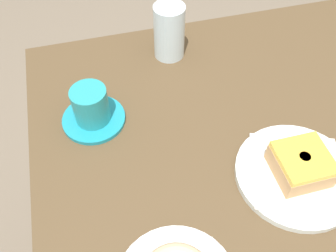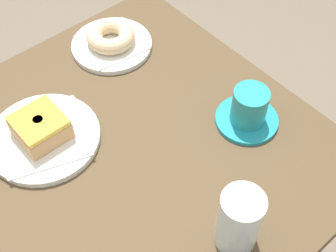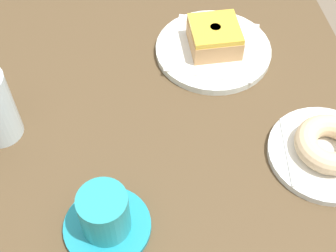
% 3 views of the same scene
% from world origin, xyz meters
% --- Properties ---
extents(table, '(0.96, 0.78, 0.78)m').
position_xyz_m(table, '(0.00, 0.00, 0.66)').
color(table, brown).
rests_on(table, ground_plane).
extents(plate_glazed_square, '(0.23, 0.23, 0.01)m').
position_xyz_m(plate_glazed_square, '(-0.01, 0.13, 0.78)').
color(plate_glazed_square, white).
rests_on(plate_glazed_square, table).
extents(napkin_glazed_square, '(0.22, 0.22, 0.00)m').
position_xyz_m(napkin_glazed_square, '(-0.01, 0.13, 0.79)').
color(napkin_glazed_square, white).
rests_on(napkin_glazed_square, plate_glazed_square).
extents(donut_glazed_square, '(0.09, 0.09, 0.05)m').
position_xyz_m(donut_glazed_square, '(-0.01, 0.13, 0.82)').
color(donut_glazed_square, tan).
rests_on(donut_glazed_square, napkin_glazed_square).
extents(water_glass, '(0.07, 0.07, 0.13)m').
position_xyz_m(water_glass, '(0.13, -0.28, 0.84)').
color(water_glass, silver).
rests_on(water_glass, table).
extents(coffee_cup, '(0.13, 0.13, 0.09)m').
position_xyz_m(coffee_cup, '(0.34, -0.11, 0.81)').
color(coffee_cup, teal).
rests_on(coffee_cup, table).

